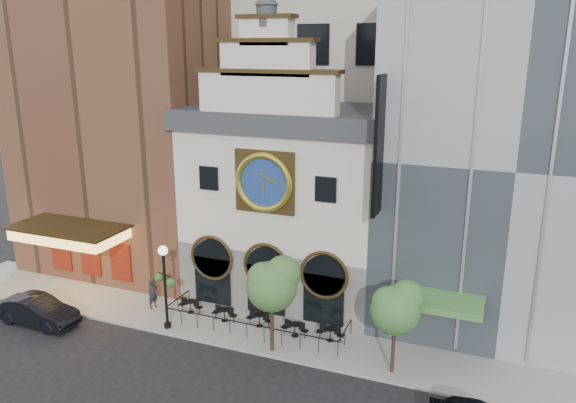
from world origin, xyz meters
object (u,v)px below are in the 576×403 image
(bistro_3, at_px, (295,329))
(tree_right, at_px, (397,306))
(bistro_1, at_px, (225,314))
(bistro_4, at_px, (330,333))
(lamppost, at_px, (165,278))
(pedestrian, at_px, (153,294))
(bistro_2, at_px, (259,319))
(bistro_0, at_px, (190,306))
(car_left, at_px, (38,311))
(tree_left, at_px, (273,283))

(bistro_3, distance_m, tree_right, 6.81)
(bistro_1, relative_size, bistro_4, 1.00)
(bistro_1, bearing_deg, lamppost, -144.60)
(tree_right, bearing_deg, pedestrian, 174.35)
(bistro_2, distance_m, tree_right, 8.95)
(bistro_3, height_order, bistro_4, same)
(bistro_4, height_order, pedestrian, pedestrian)
(lamppost, bearing_deg, bistro_0, 102.80)
(bistro_3, bearing_deg, bistro_0, 177.27)
(bistro_3, distance_m, car_left, 15.29)
(tree_left, bearing_deg, car_left, -171.27)
(bistro_4, bearing_deg, tree_right, -24.25)
(bistro_0, height_order, lamppost, lamppost)
(bistro_0, height_order, car_left, car_left)
(tree_right, bearing_deg, car_left, -173.07)
(pedestrian, bearing_deg, bistro_1, -72.28)
(bistro_2, bearing_deg, bistro_1, -176.00)
(car_left, bearing_deg, pedestrian, -52.00)
(car_left, xyz_separation_m, pedestrian, (5.30, 4.02, 0.26))
(bistro_0, distance_m, pedestrian, 2.55)
(bistro_4, distance_m, car_left, 17.30)
(car_left, bearing_deg, bistro_3, -74.05)
(bistro_0, relative_size, tree_left, 0.29)
(bistro_1, xyz_separation_m, tree_right, (10.38, -1.64, 3.12))
(bistro_2, xyz_separation_m, car_left, (-12.43, -4.30, 0.23))
(lamppost, xyz_separation_m, tree_right, (13.10, 0.29, 0.47))
(pedestrian, bearing_deg, bistro_0, -66.81)
(bistro_0, height_order, bistro_4, same)
(bistro_4, bearing_deg, lamppost, -167.66)
(lamppost, bearing_deg, bistro_4, 32.27)
(lamppost, relative_size, tree_left, 0.94)
(bistro_1, height_order, lamppost, lamppost)
(bistro_2, xyz_separation_m, bistro_3, (2.33, -0.31, 0.00))
(bistro_2, bearing_deg, tree_left, -49.81)
(bistro_4, relative_size, lamppost, 0.31)
(bistro_4, distance_m, tree_right, 5.25)
(bistro_2, height_order, bistro_4, same)
(pedestrian, xyz_separation_m, tree_right, (15.31, -1.52, 2.63))
(car_left, height_order, tree_left, tree_left)
(bistro_3, relative_size, pedestrian, 0.83)
(pedestrian, distance_m, tree_left, 9.57)
(bistro_3, bearing_deg, lamppost, -166.23)
(bistro_3, xyz_separation_m, lamppost, (-7.24, -1.77, 2.65))
(bistro_4, height_order, tree_left, tree_left)
(bistro_0, distance_m, bistro_1, 2.46)
(bistro_1, xyz_separation_m, pedestrian, (-4.93, -0.12, 0.49))
(bistro_3, bearing_deg, tree_right, -14.20)
(bistro_1, xyz_separation_m, bistro_4, (6.53, 0.09, 0.00))
(bistro_1, height_order, car_left, car_left)
(car_left, bearing_deg, tree_right, -82.25)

